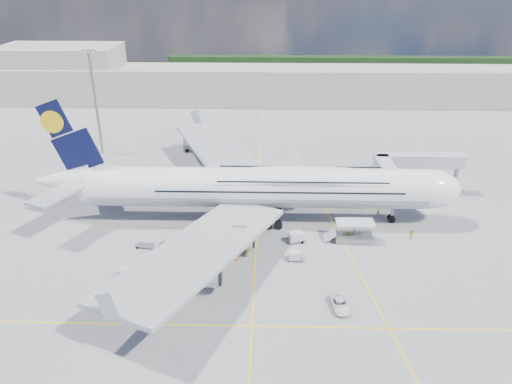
{
  "coord_description": "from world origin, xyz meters",
  "views": [
    {
      "loc": [
        1.89,
        -72.71,
        44.3
      ],
      "look_at": [
        -0.16,
        8.0,
        6.74
      ],
      "focal_mm": 35.0,
      "sensor_mm": 36.0,
      "label": 1
    }
  ],
  "objects_px": {
    "dolly_row_b": "(127,275)",
    "cone_nose": "(396,203)",
    "baggage_tug": "(182,243)",
    "crew_loader": "(411,235)",
    "dolly_back": "(145,245)",
    "dolly_row_a": "(170,243)",
    "catering_truck_inner": "(251,173)",
    "light_mast": "(96,102)",
    "dolly_nose_far": "(295,256)",
    "airliner": "(259,187)",
    "crew_tug": "(249,254)",
    "dolly_nose_near": "(296,237)",
    "crew_van": "(348,235)",
    "dolly_row_c": "(177,269)",
    "service_van": "(340,305)",
    "crew_wing": "(173,273)",
    "cone_wing_right_inner": "(236,259)",
    "cone_wing_left_inner": "(201,186)",
    "cone_wing_left_outer": "(177,166)",
    "cone_wing_right_outer": "(161,274)",
    "catering_truck_outer": "(195,144)",
    "jet_bridge": "(407,166)",
    "cone_tail": "(64,200)",
    "cargo_loader": "(353,234)",
    "crew_nose": "(378,211)"
  },
  "relations": [
    {
      "from": "crew_tug",
      "to": "cone_wing_right_inner",
      "type": "relative_size",
      "value": 3.2
    },
    {
      "from": "cone_wing_right_inner",
      "to": "baggage_tug",
      "type": "bearing_deg",
      "value": 157.17
    },
    {
      "from": "crew_nose",
      "to": "cone_nose",
      "type": "distance_m",
      "value": 7.1
    },
    {
      "from": "light_mast",
      "to": "catering_truck_outer",
      "type": "height_order",
      "value": "light_mast"
    },
    {
      "from": "cone_wing_right_inner",
      "to": "dolly_row_c",
      "type": "bearing_deg",
      "value": -160.93
    },
    {
      "from": "light_mast",
      "to": "dolly_row_a",
      "type": "height_order",
      "value": "light_mast"
    },
    {
      "from": "dolly_nose_far",
      "to": "cone_nose",
      "type": "bearing_deg",
      "value": 44.71
    },
    {
      "from": "light_mast",
      "to": "cone_wing_left_outer",
      "type": "xyz_separation_m",
      "value": [
        20.5,
        -8.98,
        -12.9
      ]
    },
    {
      "from": "dolly_row_b",
      "to": "cone_nose",
      "type": "relative_size",
      "value": 5.77
    },
    {
      "from": "cone_wing_right_inner",
      "to": "service_van",
      "type": "bearing_deg",
      "value": -38.15
    },
    {
      "from": "jet_bridge",
      "to": "dolly_back",
      "type": "xyz_separation_m",
      "value": [
        -48.67,
        -21.17,
        -6.52
      ]
    },
    {
      "from": "dolly_nose_near",
      "to": "crew_van",
      "type": "bearing_deg",
      "value": -14.83
    },
    {
      "from": "dolly_nose_near",
      "to": "service_van",
      "type": "relative_size",
      "value": 0.71
    },
    {
      "from": "crew_van",
      "to": "cone_nose",
      "type": "xyz_separation_m",
      "value": [
        11.78,
        14.23,
        -0.54
      ]
    },
    {
      "from": "airliner",
      "to": "crew_tug",
      "type": "relative_size",
      "value": 48.64
    },
    {
      "from": "airliner",
      "to": "cone_wing_left_inner",
      "type": "xyz_separation_m",
      "value": [
        -12.68,
        14.89,
        -6.64
      ]
    },
    {
      "from": "crew_loader",
      "to": "catering_truck_inner",
      "type": "bearing_deg",
      "value": -178.74
    },
    {
      "from": "catering_truck_inner",
      "to": "catering_truck_outer",
      "type": "distance_m",
      "value": 23.67
    },
    {
      "from": "dolly_back",
      "to": "dolly_row_b",
      "type": "bearing_deg",
      "value": -81.17
    },
    {
      "from": "dolly_row_c",
      "to": "crew_loader",
      "type": "relative_size",
      "value": 1.5
    },
    {
      "from": "dolly_row_a",
      "to": "dolly_back",
      "type": "relative_size",
      "value": 1.05
    },
    {
      "from": "dolly_row_a",
      "to": "catering_truck_inner",
      "type": "bearing_deg",
      "value": 45.92
    },
    {
      "from": "service_van",
      "to": "catering_truck_inner",
      "type": "bearing_deg",
      "value": 100.89
    },
    {
      "from": "dolly_row_c",
      "to": "cone_nose",
      "type": "bearing_deg",
      "value": 18.12
    },
    {
      "from": "dolly_nose_far",
      "to": "service_van",
      "type": "bearing_deg",
      "value": -65.0
    },
    {
      "from": "dolly_back",
      "to": "cone_wing_left_inner",
      "type": "height_order",
      "value": "cone_wing_left_inner"
    },
    {
      "from": "dolly_nose_far",
      "to": "crew_nose",
      "type": "xyz_separation_m",
      "value": [
        16.59,
        16.02,
        0.07
      ]
    },
    {
      "from": "crew_tug",
      "to": "dolly_nose_far",
      "type": "bearing_deg",
      "value": -10.15
    },
    {
      "from": "dolly_row_a",
      "to": "airliner",
      "type": "bearing_deg",
      "value": 12.73
    },
    {
      "from": "crew_loader",
      "to": "cone_wing_right_outer",
      "type": "xyz_separation_m",
      "value": [
        -41.47,
        -11.95,
        -0.7
      ]
    },
    {
      "from": "cargo_loader",
      "to": "airliner",
      "type": "bearing_deg",
      "value": 156.77
    },
    {
      "from": "crew_tug",
      "to": "jet_bridge",
      "type": "bearing_deg",
      "value": 31.93
    },
    {
      "from": "catering_truck_inner",
      "to": "crew_van",
      "type": "distance_m",
      "value": 31.12
    },
    {
      "from": "dolly_row_c",
      "to": "service_van",
      "type": "relative_size",
      "value": 0.62
    },
    {
      "from": "light_mast",
      "to": "crew_wing",
      "type": "bearing_deg",
      "value": -62.94
    },
    {
      "from": "dolly_nose_far",
      "to": "light_mast",
      "type": "bearing_deg",
      "value": 133.32
    },
    {
      "from": "light_mast",
      "to": "crew_loader",
      "type": "bearing_deg",
      "value": -31.92
    },
    {
      "from": "cone_wing_left_inner",
      "to": "crew_tug",
      "type": "bearing_deg",
      "value": -67.96
    },
    {
      "from": "baggage_tug",
      "to": "crew_loader",
      "type": "height_order",
      "value": "crew_loader"
    },
    {
      "from": "cone_nose",
      "to": "cone_wing_right_inner",
      "type": "bearing_deg",
      "value": -145.02
    },
    {
      "from": "catering_truck_outer",
      "to": "crew_van",
      "type": "bearing_deg",
      "value": -62.18
    },
    {
      "from": "light_mast",
      "to": "dolly_row_b",
      "type": "bearing_deg",
      "value": -69.31
    },
    {
      "from": "cone_nose",
      "to": "dolly_row_a",
      "type": "bearing_deg",
      "value": -158.12
    },
    {
      "from": "dolly_row_c",
      "to": "cone_wing_right_inner",
      "type": "xyz_separation_m",
      "value": [
        9.2,
        3.18,
        -0.06
      ]
    },
    {
      "from": "dolly_row_a",
      "to": "dolly_row_b",
      "type": "relative_size",
      "value": 0.96
    },
    {
      "from": "dolly_nose_far",
      "to": "catering_truck_outer",
      "type": "relative_size",
      "value": 0.39
    },
    {
      "from": "catering_truck_outer",
      "to": "cone_wing_right_inner",
      "type": "bearing_deg",
      "value": -83.86
    },
    {
      "from": "dolly_row_a",
      "to": "cone_wing_left_inner",
      "type": "distance_m",
      "value": 24.53
    },
    {
      "from": "cone_nose",
      "to": "cone_wing_right_outer",
      "type": "relative_size",
      "value": 1.07
    },
    {
      "from": "dolly_back",
      "to": "cone_tail",
      "type": "height_order",
      "value": "cone_tail"
    }
  ]
}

